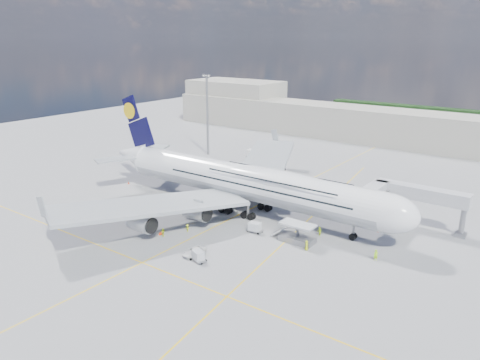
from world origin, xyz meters
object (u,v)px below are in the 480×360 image
Objects in this scene: jet_bridge at (401,195)px; crew_tug at (187,228)px; crew_van at (307,245)px; cone_wing_left_inner at (237,187)px; cone_wing_left_outer at (254,166)px; cone_nose at (378,231)px; cone_wing_right_inner at (161,233)px; cone_tail at (129,183)px; airliner at (246,182)px; crew_loader at (319,231)px; baggage_tug at (192,215)px; catering_truck_outer at (257,157)px; dolly_back at (146,217)px; dolly_row_a at (146,209)px; catering_truck_inner at (263,179)px; service_van at (194,252)px; dolly_nose_far at (198,256)px; cone_wing_right_outer at (160,233)px; crew_wing at (163,232)px; dolly_row_c at (165,205)px; dolly_nose_near at (255,227)px; cargo_loader at (296,235)px; crew_nose at (376,255)px; dolly_row_b at (192,212)px; light_mast at (207,114)px.

jet_bridge reaches higher than crew_tug.
crew_van is 2.90× the size of cone_wing_left_inner.
crew_van is 56.60m from cone_wing_left_outer.
cone_wing_right_inner is at bearing -142.15° from cone_nose.
crew_tug is (-22.80, -6.55, -0.16)m from crew_van.
airliner is at bearing 2.73° from cone_tail.
baggage_tug is at bearing -125.49° from crew_loader.
baggage_tug is at bearing -79.48° from catering_truck_outer.
cone_wing_right_inner reaches higher than dolly_back.
crew_van is at bearing 7.13° from dolly_row_a.
catering_truck_inner is 1.31× the size of service_van.
cone_wing_right_outer is at bearing -174.86° from dolly_nose_far.
cone_wing_right_outer is at bearing -30.30° from dolly_row_a.
cone_wing_left_inner is (9.77, -23.17, -1.52)m from catering_truck_outer.
crew_wing is at bearing -106.17° from crew_tug.
crew_loader is at bearing 35.39° from cone_wing_right_outer.
crew_van reaches higher than dolly_row_a.
catering_truck_outer is at bearing 106.21° from dolly_row_c.
dolly_nose_near is at bearing -46.00° from airliner.
dolly_back is 5.54× the size of cone_nose.
cargo_loader is 21.36m from crew_tug.
cone_wing_left_inner is (-8.60, 27.83, -0.45)m from crew_tug.
dolly_row_c is at bearing 131.50° from cone_wing_right_inner.
dolly_nose_near is 30.42m from catering_truck_inner.
dolly_nose_far is 5.50× the size of cone_wing_right_outer.
jet_bridge reaches higher than cone_wing_right_outer.
cone_nose is 42.63m from cone_wing_right_outer.
dolly_row_a is 1.79× the size of crew_wing.
crew_wing is at bearing -27.19° from dolly_back.
dolly_back is 47.16m from crew_nose.
baggage_tug is at bearing 67.34° from crew_van.
dolly_row_a is at bearing 51.63° from crew_wing.
cone_tail is (-44.12, 6.33, -0.76)m from dolly_nose_near.
crew_wing reaches higher than dolly_row_a.
cone_wing_right_outer is at bearing -107.61° from baggage_tug.
crew_tug is (4.59, -6.55, -0.32)m from dolly_row_b.
cone_wing_left_inner is (3.89, 21.36, -0.57)m from dolly_row_c.
baggage_tug is 4.45× the size of cone_tail.
catering_truck_inner reaches higher than service_van.
dolly_row_b is 38.15m from cone_nose.
cone_wing_right_outer is (-26.03, -10.90, -0.62)m from crew_van.
dolly_back is 1.93× the size of crew_tug.
catering_truck_inner reaches higher than baggage_tug.
light_mast is 13.91× the size of crew_van.
dolly_back is at bearing -75.16° from dolly_row_c.
cone_wing_right_outer is at bearing 79.29° from crew_wing.
crew_tug is at bearing -143.95° from cone_nose.
crew_nose is (26.41, 16.83, 0.35)m from service_van.
dolly_row_c is 35.30m from crew_van.
airliner reaches higher than dolly_nose_near.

